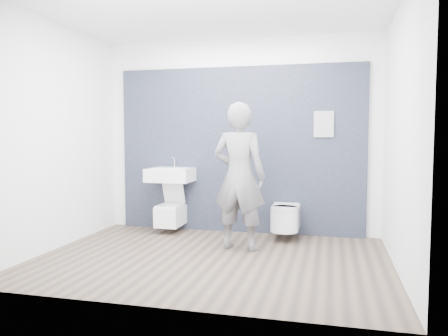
% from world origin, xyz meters
% --- Properties ---
extents(ground, '(4.00, 4.00, 0.00)m').
position_xyz_m(ground, '(0.00, 0.00, 0.00)').
color(ground, brown).
rests_on(ground, ground).
extents(room_shell, '(4.00, 4.00, 4.00)m').
position_xyz_m(room_shell, '(0.00, 0.00, 1.74)').
color(room_shell, white).
rests_on(room_shell, ground).
extents(tile_wall, '(3.60, 0.06, 2.40)m').
position_xyz_m(tile_wall, '(0.00, 1.47, 0.00)').
color(tile_wall, black).
rests_on(tile_wall, ground).
extents(washbasin, '(0.64, 0.48, 0.48)m').
position_xyz_m(washbasin, '(-0.95, 1.20, 0.85)').
color(washbasin, white).
rests_on(washbasin, ground).
extents(toilet_square, '(0.34, 0.49, 0.65)m').
position_xyz_m(toilet_square, '(-0.95, 1.20, 0.27)').
color(toilet_square, white).
rests_on(toilet_square, ground).
extents(toilet_rounded, '(0.37, 0.62, 0.34)m').
position_xyz_m(toilet_rounded, '(0.72, 1.13, 0.30)').
color(toilet_rounded, white).
rests_on(toilet_rounded, ground).
extents(info_placard, '(0.27, 0.03, 0.36)m').
position_xyz_m(info_placard, '(1.21, 1.43, 0.00)').
color(info_placard, silver).
rests_on(info_placard, ground).
extents(visitor, '(0.71, 0.51, 1.82)m').
position_xyz_m(visitor, '(0.22, 0.48, 0.91)').
color(visitor, slate).
rests_on(visitor, ground).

